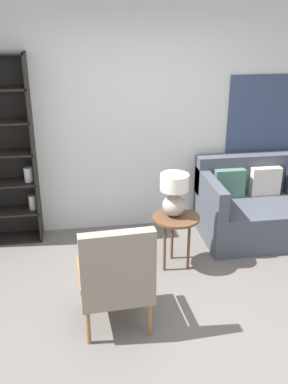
{
  "coord_description": "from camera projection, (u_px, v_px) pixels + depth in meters",
  "views": [
    {
      "loc": [
        -0.61,
        -2.81,
        2.45
      ],
      "look_at": [
        -0.03,
        0.89,
        0.9
      ],
      "focal_mm": 40.0,
      "sensor_mm": 36.0,
      "label": 1
    }
  ],
  "objects": [
    {
      "name": "ground_plane",
      "position": [
        164.0,
        331.0,
        3.59
      ],
      "size": [
        14.0,
        14.0,
        0.0
      ],
      "primitive_type": "plane",
      "color": "#66605B"
    },
    {
      "name": "table_lamp",
      "position": [
        174.0,
        193.0,
        4.24
      ],
      "size": [
        0.28,
        0.28,
        0.44
      ],
      "color": "#A59E93",
      "rests_on": "side_table"
    },
    {
      "name": "wall_back",
      "position": [
        134.0,
        119.0,
        4.93
      ],
      "size": [
        6.4,
        0.08,
        2.7
      ],
      "color": "silver",
      "rests_on": "ground_plane"
    },
    {
      "name": "side_table",
      "position": [
        176.0,
        223.0,
        4.34
      ],
      "size": [
        0.48,
        0.48,
        0.58
      ],
      "color": "brown",
      "rests_on": "ground_plane"
    },
    {
      "name": "armchair",
      "position": [
        116.0,
        276.0,
        3.41
      ],
      "size": [
        0.62,
        0.61,
        0.97
      ],
      "color": "olive",
      "rests_on": "ground_plane"
    },
    {
      "name": "couch",
      "position": [
        268.0,
        207.0,
        5.09
      ],
      "size": [
        1.61,
        0.94,
        0.91
      ],
      "color": "#474C56",
      "rests_on": "ground_plane"
    }
  ]
}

